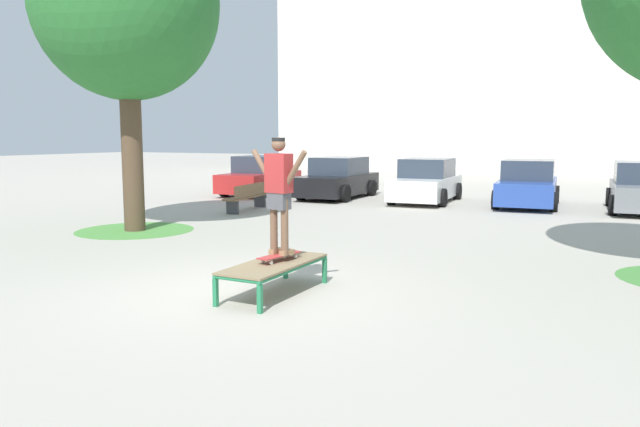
{
  "coord_description": "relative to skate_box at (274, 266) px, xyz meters",
  "views": [
    {
      "loc": [
        4.77,
        -7.35,
        2.26
      ],
      "look_at": [
        0.4,
        1.55,
        1.0
      ],
      "focal_mm": 34.15,
      "sensor_mm": 36.0,
      "label": 1
    }
  ],
  "objects": [
    {
      "name": "skater",
      "position": [
        0.0,
        0.15,
        1.12
      ],
      "size": [
        1.0,
        0.33,
        1.69
      ],
      "color": "brown",
      "rests_on": "skateboard"
    },
    {
      "name": "tree_near_left",
      "position": [
        -6.06,
        3.69,
        4.89
      ],
      "size": [
        4.28,
        4.28,
        7.58
      ],
      "color": "brown",
      "rests_on": "ground"
    },
    {
      "name": "car_red",
      "position": [
        -8.23,
        12.98,
        0.28
      ],
      "size": [
        2.15,
        4.31,
        1.5
      ],
      "color": "red",
      "rests_on": "ground"
    },
    {
      "name": "skate_box",
      "position": [
        0.0,
        0.0,
        0.0
      ],
      "size": [
        0.8,
        1.91,
        0.46
      ],
      "color": "#237A4C",
      "rests_on": "ground"
    },
    {
      "name": "skateboard",
      "position": [
        0.0,
        0.15,
        0.12
      ],
      "size": [
        0.33,
        0.82,
        0.09
      ],
      "color": "#B23333",
      "rests_on": "skate_box"
    },
    {
      "name": "park_bench",
      "position": [
        -5.74,
        8.25,
        0.03
      ],
      "size": [
        0.74,
        2.44,
        0.83
      ],
      "color": "brown",
      "rests_on": "ground"
    },
    {
      "name": "ground_plane",
      "position": [
        -0.4,
        -0.05,
        -0.41
      ],
      "size": [
        120.0,
        120.0,
        0.0
      ],
      "primitive_type": "plane",
      "color": "#B2AA9E"
    },
    {
      "name": "building_facade",
      "position": [
        -3.7,
        33.89,
        7.27
      ],
      "size": [
        29.24,
        4.0,
        15.36
      ],
      "primitive_type": "cube",
      "color": "silver",
      "rests_on": "ground"
    },
    {
      "name": "grass_patch_near_left",
      "position": [
        -6.06,
        3.69,
        -0.41
      ],
      "size": [
        2.79,
        2.79,
        0.01
      ],
      "primitive_type": "cylinder",
      "color": "#519342",
      "rests_on": "ground"
    },
    {
      "name": "car_black",
      "position": [
        -4.9,
        13.02,
        0.28
      ],
      "size": [
        1.96,
        4.22,
        1.5
      ],
      "color": "black",
      "rests_on": "ground"
    },
    {
      "name": "car_blue",
      "position": [
        1.74,
        13.31,
        0.28
      ],
      "size": [
        2.14,
        4.31,
        1.5
      ],
      "color": "#28479E",
      "rests_on": "ground"
    },
    {
      "name": "car_white",
      "position": [
        -1.58,
        13.09,
        0.28
      ],
      "size": [
        2.08,
        4.28,
        1.5
      ],
      "color": "silver",
      "rests_on": "ground"
    }
  ]
}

